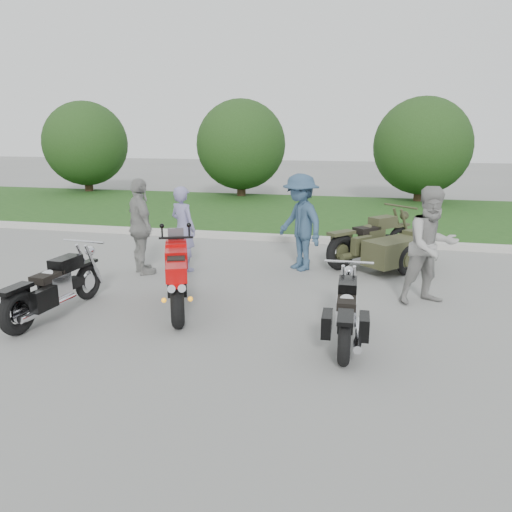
% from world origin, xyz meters
% --- Properties ---
extents(ground, '(80.00, 80.00, 0.00)m').
position_xyz_m(ground, '(0.00, 0.00, 0.00)').
color(ground, gray).
rests_on(ground, ground).
extents(curb, '(60.00, 0.30, 0.15)m').
position_xyz_m(curb, '(0.00, 6.00, 0.07)').
color(curb, '#BAB7AF').
rests_on(curb, ground).
extents(grass_strip, '(60.00, 8.00, 0.14)m').
position_xyz_m(grass_strip, '(0.00, 10.15, 0.07)').
color(grass_strip, '#356322').
rests_on(grass_strip, ground).
extents(tree_far_left, '(3.60, 3.60, 4.00)m').
position_xyz_m(tree_far_left, '(-10.00, 13.50, 2.19)').
color(tree_far_left, '#3F2B1C').
rests_on(tree_far_left, ground).
extents(tree_mid_left, '(3.60, 3.60, 4.00)m').
position_xyz_m(tree_mid_left, '(-3.00, 13.50, 2.19)').
color(tree_mid_left, '#3F2B1C').
rests_on(tree_mid_left, ground).
extents(tree_mid_right, '(3.60, 3.60, 4.00)m').
position_xyz_m(tree_mid_right, '(4.00, 13.50, 2.19)').
color(tree_mid_right, '#3F2B1C').
rests_on(tree_mid_right, ground).
extents(sportbike_red, '(0.95, 2.01, 1.00)m').
position_xyz_m(sportbike_red, '(-0.63, 0.55, 0.59)').
color(sportbike_red, black).
rests_on(sportbike_red, ground).
extents(cruiser_left, '(0.43, 2.23, 0.86)m').
position_xyz_m(cruiser_left, '(-2.40, -0.12, 0.44)').
color(cruiser_left, black).
rests_on(cruiser_left, ground).
extents(cruiser_right, '(0.37, 2.05, 0.79)m').
position_xyz_m(cruiser_right, '(2.03, -0.08, 0.40)').
color(cruiser_right, black).
rests_on(cruiser_right, ground).
extents(cruiser_sidecar, '(2.13, 2.33, 0.98)m').
position_xyz_m(cruiser_sidecar, '(2.58, 3.88, 0.46)').
color(cruiser_sidecar, black).
rests_on(cruiser_sidecar, ground).
extents(person_stripe, '(0.74, 0.65, 1.72)m').
position_xyz_m(person_stripe, '(-1.40, 2.85, 0.86)').
color(person_stripe, '#7C79A4').
rests_on(person_stripe, ground).
extents(person_grey, '(1.17, 1.09, 1.94)m').
position_xyz_m(person_grey, '(3.26, 1.88, 0.97)').
color(person_grey, '#989692').
rests_on(person_grey, ground).
extents(person_denim, '(1.40, 1.42, 1.96)m').
position_xyz_m(person_denim, '(0.89, 3.43, 0.98)').
color(person_denim, '#304A66').
rests_on(person_denim, ground).
extents(person_back, '(1.10, 1.13, 1.90)m').
position_xyz_m(person_back, '(-2.12, 2.42, 0.95)').
color(person_back, gray).
rests_on(person_back, ground).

